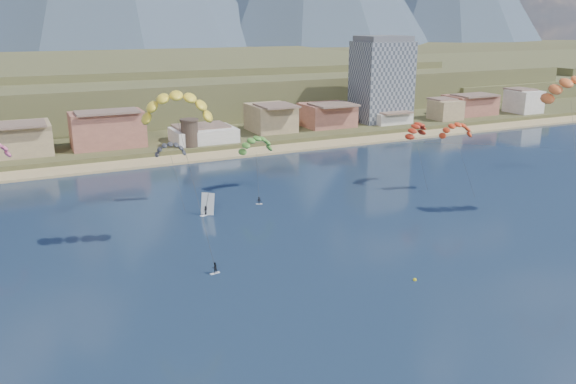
{
  "coord_description": "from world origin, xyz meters",
  "views": [
    {
      "loc": [
        -44.07,
        -61.08,
        41.0
      ],
      "look_at": [
        0.0,
        32.0,
        10.0
      ],
      "focal_mm": 36.51,
      "sensor_mm": 36.0,
      "label": 1
    }
  ],
  "objects_px": {
    "kitesurfer_yellow": "(177,102)",
    "windsurfer": "(207,208)",
    "kitesurfer_green": "(256,142)",
    "kitesurfer_orange": "(573,86)",
    "buoy": "(415,280)",
    "apartment_tower": "(382,80)",
    "watchtower": "(190,132)"
  },
  "relations": [
    {
      "from": "apartment_tower",
      "to": "windsurfer",
      "type": "relative_size",
      "value": 6.63
    },
    {
      "from": "apartment_tower",
      "to": "buoy",
      "type": "distance_m",
      "value": 141.53
    },
    {
      "from": "watchtower",
      "to": "kitesurfer_orange",
      "type": "xyz_separation_m",
      "value": [
        54.54,
        -91.58,
        21.1
      ]
    },
    {
      "from": "kitesurfer_yellow",
      "to": "buoy",
      "type": "bearing_deg",
      "value": -45.29
    },
    {
      "from": "kitesurfer_yellow",
      "to": "windsurfer",
      "type": "bearing_deg",
      "value": 59.17
    },
    {
      "from": "watchtower",
      "to": "kitesurfer_yellow",
      "type": "relative_size",
      "value": 0.28
    },
    {
      "from": "windsurfer",
      "to": "buoy",
      "type": "bearing_deg",
      "value": -65.86
    },
    {
      "from": "kitesurfer_yellow",
      "to": "buoy",
      "type": "distance_m",
      "value": 49.98
    },
    {
      "from": "kitesurfer_orange",
      "to": "watchtower",
      "type": "bearing_deg",
      "value": 120.78
    },
    {
      "from": "apartment_tower",
      "to": "watchtower",
      "type": "distance_m",
      "value": 82.02
    },
    {
      "from": "kitesurfer_orange",
      "to": "windsurfer",
      "type": "distance_m",
      "value": 79.72
    },
    {
      "from": "kitesurfer_orange",
      "to": "buoy",
      "type": "relative_size",
      "value": 53.3
    },
    {
      "from": "kitesurfer_yellow",
      "to": "buoy",
      "type": "relative_size",
      "value": 51.21
    },
    {
      "from": "apartment_tower",
      "to": "buoy",
      "type": "xyz_separation_m",
      "value": [
        -73.47,
        -119.66,
        -17.72
      ]
    },
    {
      "from": "kitesurfer_yellow",
      "to": "buoy",
      "type": "xyz_separation_m",
      "value": [
        29.75,
        -30.05,
        -26.63
      ]
    },
    {
      "from": "kitesurfer_yellow",
      "to": "windsurfer",
      "type": "distance_m",
      "value": 31.06
    },
    {
      "from": "kitesurfer_orange",
      "to": "kitesurfer_yellow",
      "type": "bearing_deg",
      "value": 168.39
    },
    {
      "from": "kitesurfer_green",
      "to": "buoy",
      "type": "distance_m",
      "value": 60.39
    },
    {
      "from": "kitesurfer_yellow",
      "to": "kitesurfer_green",
      "type": "height_order",
      "value": "kitesurfer_yellow"
    },
    {
      "from": "kitesurfer_green",
      "to": "windsurfer",
      "type": "xyz_separation_m",
      "value": [
        -17.15,
        -13.51,
        -10.29
      ]
    },
    {
      "from": "kitesurfer_orange",
      "to": "buoy",
      "type": "height_order",
      "value": "kitesurfer_orange"
    },
    {
      "from": "kitesurfer_green",
      "to": "kitesurfer_yellow",
      "type": "bearing_deg",
      "value": -132.28
    },
    {
      "from": "kitesurfer_orange",
      "to": "windsurfer",
      "type": "xyz_separation_m",
      "value": [
        -68.45,
        31.56,
        -25.94
      ]
    },
    {
      "from": "kitesurfer_orange",
      "to": "buoy",
      "type": "xyz_separation_m",
      "value": [
        -48.0,
        -14.08,
        -27.37
      ]
    },
    {
      "from": "buoy",
      "to": "watchtower",
      "type": "bearing_deg",
      "value": 93.54
    },
    {
      "from": "kitesurfer_yellow",
      "to": "kitesurfer_orange",
      "type": "bearing_deg",
      "value": -11.61
    },
    {
      "from": "kitesurfer_orange",
      "to": "buoy",
      "type": "bearing_deg",
      "value": -163.65
    },
    {
      "from": "kitesurfer_orange",
      "to": "kitesurfer_green",
      "type": "relative_size",
      "value": 1.96
    },
    {
      "from": "watchtower",
      "to": "kitesurfer_green",
      "type": "bearing_deg",
      "value": -86.02
    },
    {
      "from": "watchtower",
      "to": "kitesurfer_green",
      "type": "height_order",
      "value": "kitesurfer_green"
    },
    {
      "from": "apartment_tower",
      "to": "windsurfer",
      "type": "distance_m",
      "value": 120.68
    },
    {
      "from": "apartment_tower",
      "to": "kitesurfer_yellow",
      "type": "bearing_deg",
      "value": -139.04
    }
  ]
}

